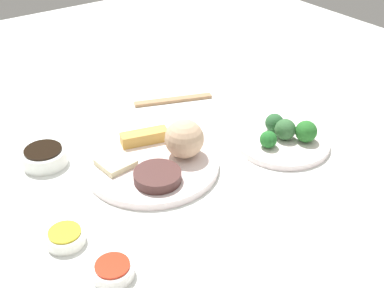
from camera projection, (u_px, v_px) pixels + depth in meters
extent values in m
cube|color=white|center=(150.00, 173.00, 1.02)|extent=(2.20, 2.20, 0.02)
cylinder|color=white|center=(151.00, 163.00, 1.02)|extent=(0.27, 0.27, 0.02)
sphere|color=tan|center=(184.00, 139.00, 1.01)|extent=(0.08, 0.08, 0.08)
cube|color=gold|center=(144.00, 137.00, 1.06)|extent=(0.11, 0.06, 0.03)
cube|color=beige|center=(116.00, 163.00, 0.99)|extent=(0.07, 0.07, 0.01)
cylinder|color=#472826|center=(157.00, 176.00, 0.95)|extent=(0.09, 0.09, 0.02)
cylinder|color=white|center=(282.00, 141.00, 1.09)|extent=(0.21, 0.21, 0.01)
sphere|color=#216927|center=(268.00, 139.00, 1.05)|extent=(0.04, 0.04, 0.04)
sphere|color=#336235|center=(285.00, 129.00, 1.07)|extent=(0.05, 0.05, 0.05)
sphere|color=#256926|center=(306.00, 131.00, 1.06)|extent=(0.05, 0.05, 0.05)
sphere|color=#285930|center=(274.00, 123.00, 1.10)|extent=(0.04, 0.04, 0.04)
cylinder|color=white|center=(44.00, 157.00, 1.02)|extent=(0.09, 0.09, 0.03)
cylinder|color=black|center=(43.00, 150.00, 1.01)|extent=(0.08, 0.08, 0.00)
cylinder|color=white|center=(113.00, 271.00, 0.77)|extent=(0.07, 0.07, 0.02)
cylinder|color=red|center=(112.00, 265.00, 0.76)|extent=(0.05, 0.05, 0.00)
cylinder|color=white|center=(66.00, 238.00, 0.83)|extent=(0.07, 0.07, 0.02)
cylinder|color=yellow|center=(64.00, 232.00, 0.82)|extent=(0.05, 0.05, 0.00)
cube|color=#A57A54|center=(173.00, 100.00, 1.26)|extent=(0.19, 0.09, 0.01)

